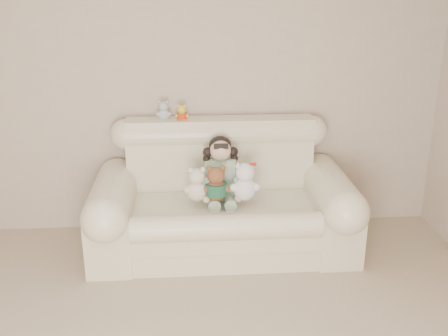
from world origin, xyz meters
TOP-DOWN VIEW (x-y plane):
  - wall_back at (0.00, 2.50)m, footprint 4.50×0.00m
  - sofa at (0.33, 2.00)m, footprint 2.10×0.95m
  - seated_child at (0.32, 2.08)m, footprint 0.37×0.43m
  - brown_teddy at (0.27, 1.86)m, footprint 0.25×0.22m
  - white_cat at (0.49, 1.86)m, footprint 0.26×0.21m
  - cream_teddy at (0.12, 1.87)m, footprint 0.21×0.16m
  - yellow_mini_bear at (0.02, 2.34)m, footprint 0.12×0.11m
  - grey_mini_plush at (-0.13, 2.37)m, footprint 0.14×0.12m

SIDE VIEW (x-z plane):
  - sofa at x=0.33m, z-range 0.00..1.03m
  - cream_teddy at x=0.12m, z-range 0.50..0.82m
  - brown_teddy at x=0.27m, z-range 0.50..0.84m
  - white_cat at x=0.49m, z-range 0.50..0.87m
  - seated_child at x=0.32m, z-range 0.42..0.95m
  - yellow_mini_bear at x=0.02m, z-range 1.01..1.18m
  - grey_mini_plush at x=-0.13m, z-range 1.01..1.21m
  - wall_back at x=0.00m, z-range -0.95..3.55m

